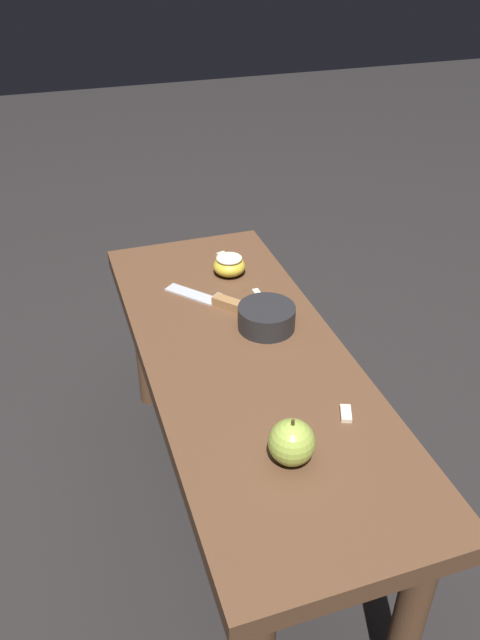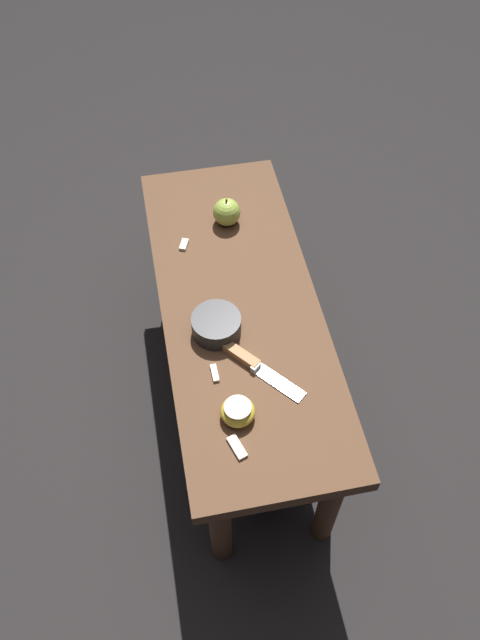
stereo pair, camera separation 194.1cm
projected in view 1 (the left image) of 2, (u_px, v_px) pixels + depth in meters
ground_plane at (245, 508)px, 1.44m from camera, size 8.00×8.00×0.00m
wooden_bench at (246, 383)px, 1.23m from camera, size 1.01×0.38×0.45m
knife at (222, 302)px, 1.33m from camera, size 0.19×0.16×0.02m
apple_whole at (292, 442)px, 0.95m from camera, size 0.07×0.07×0.08m
apple_cut at (229, 266)px, 1.44m from camera, size 0.07×0.07×0.04m
apple_slice_near_knife at (258, 295)px, 1.36m from camera, size 0.04×0.01×0.01m
apple_slice_center at (346, 413)px, 1.05m from camera, size 0.04×0.03×0.01m
apple_slice_near_bowl at (226, 258)px, 1.51m from camera, size 0.06×0.04×0.01m
bowl at (267, 317)px, 1.25m from camera, size 0.12×0.12×0.05m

